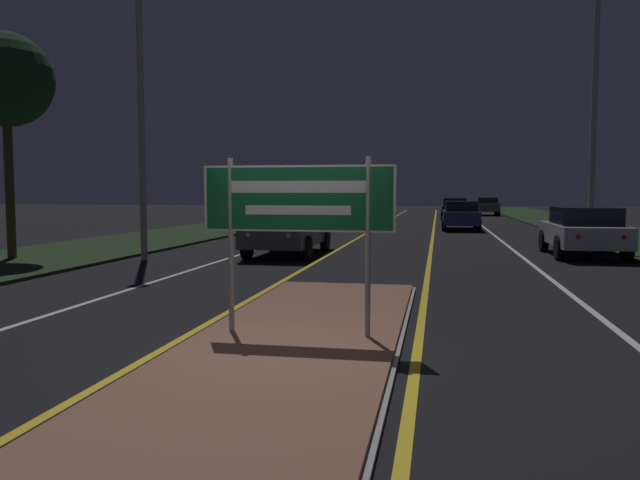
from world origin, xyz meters
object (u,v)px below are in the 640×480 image
object	(u,v)px
streetlight_left_near	(140,70)
car_receding_2	(454,208)
car_approaching_0	(289,229)
car_approaching_1	(294,213)
car_receding_0	(583,230)
car_receding_1	(461,215)
highway_sign	(298,206)
streetlight_right_near	(596,57)
car_receding_3	(487,206)

from	to	relation	value
streetlight_left_near	car_receding_2	size ratio (longest dim) A/B	1.82
car_approaching_0	car_approaching_1	distance (m)	15.26
car_receding_0	streetlight_left_near	bearing A→B (deg)	-164.47
streetlight_left_near	car_receding_1	world-z (taller)	streetlight_left_near
car_receding_0	car_receding_1	xyz separation A→B (m)	(-3.11, 12.83, -0.02)
highway_sign	car_approaching_1	distance (m)	26.41
streetlight_right_near	car_receding_3	xyz separation A→B (m)	(-0.80, 32.08, -5.30)
streetlight_left_near	car_approaching_1	world-z (taller)	streetlight_left_near
car_receding_1	car_approaching_1	distance (m)	8.97
car_receding_0	car_approaching_1	world-z (taller)	car_receding_0
car_approaching_0	car_receding_1	bearing A→B (deg)	68.08
streetlight_left_near	car_approaching_1	size ratio (longest dim) A/B	1.83
car_receding_1	car_receding_3	world-z (taller)	car_receding_3
streetlight_right_near	car_approaching_1	size ratio (longest dim) A/B	2.01
streetlight_right_near	car_approaching_0	world-z (taller)	streetlight_right_near
car_receding_1	car_receding_3	size ratio (longest dim) A/B	1.14
streetlight_left_near	car_receding_1	bearing A→B (deg)	60.43
car_receding_3	car_approaching_0	xyz separation A→B (m)	(-8.40, -34.42, -0.01)
car_approaching_0	streetlight_right_near	bearing A→B (deg)	14.29
streetlight_left_near	car_receding_2	bearing A→B (deg)	72.09
streetlight_right_near	car_approaching_0	distance (m)	10.88
streetlight_left_near	car_receding_2	distance (m)	30.23
car_receding_1	streetlight_right_near	bearing A→B (deg)	-72.76
car_receding_1	car_receding_3	bearing A→B (deg)	82.23
car_receding_3	car_receding_2	bearing A→B (deg)	-108.77
car_approaching_1	car_approaching_0	bearing A→B (deg)	-77.47
car_receding_2	car_approaching_1	distance (m)	14.32
streetlight_right_near	car_approaching_0	xyz separation A→B (m)	(-9.20, -2.34, -5.31)
car_receding_0	car_approaching_0	size ratio (longest dim) A/B	0.92
car_receding_2	car_receding_3	world-z (taller)	car_receding_2
streetlight_left_near	car_receding_0	world-z (taller)	streetlight_left_near
streetlight_left_near	streetlight_right_near	size ratio (longest dim) A/B	0.91
car_receding_3	car_receding_0	bearing A→B (deg)	-89.46
car_receding_2	car_approaching_0	world-z (taller)	car_receding_2
streetlight_left_near	car_receding_3	bearing A→B (deg)	71.89
car_receding_3	car_approaching_1	distance (m)	22.77
streetlight_left_near	car_approaching_1	distance (m)	17.80
car_receding_1	car_receding_3	xyz separation A→B (m)	(2.80, 20.50, 0.03)
streetlight_right_near	car_receding_2	bearing A→B (deg)	98.66
car_receding_2	car_receding_1	bearing A→B (deg)	-89.87
car_receding_3	car_approaching_0	world-z (taller)	car_receding_3
car_receding_0	car_approaching_0	bearing A→B (deg)	-172.84
car_approaching_1	car_receding_0	bearing A→B (deg)	-48.92
car_receding_1	highway_sign	bearing A→B (deg)	-96.62
streetlight_right_near	car_receding_0	distance (m)	5.47
streetlight_left_near	car_receding_0	xyz separation A→B (m)	(12.33, 3.43, -4.48)
car_receding_0	car_approaching_0	distance (m)	8.78
car_receding_0	streetlight_right_near	bearing A→B (deg)	68.98
car_receding_3	highway_sign	bearing A→B (deg)	-97.14
streetlight_right_near	car_receding_1	distance (m)	13.24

